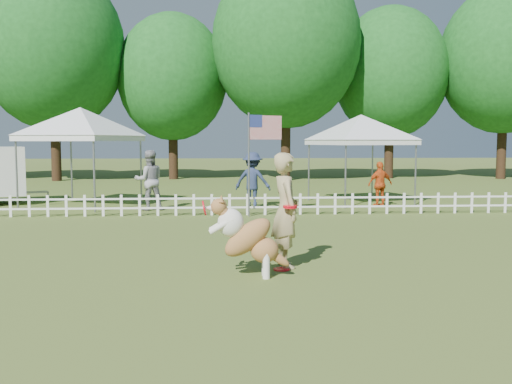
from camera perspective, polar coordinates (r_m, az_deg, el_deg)
ground at (r=9.16m, az=-0.16°, el=-7.99°), size 120.00×120.00×0.00m
picket_fence at (r=16.02m, az=-1.76°, el=-1.26°), size 22.00×0.08×0.60m
handler at (r=9.38m, az=2.99°, el=-1.82°), size 0.56×0.76×1.89m
dog at (r=8.70m, az=-0.71°, el=-4.57°), size 1.20×0.41×1.23m
frisbee_on_turf at (r=9.31m, az=2.58°, el=-7.72°), size 0.31×0.31×0.02m
canopy_tent_left at (r=19.13m, az=-17.06°, el=3.28°), size 3.87×3.87×3.08m
canopy_tent_right at (r=19.52m, az=10.39°, el=3.18°), size 3.50×3.50×2.90m
flag_pole at (r=15.65m, az=-0.73°, el=2.73°), size 1.05×0.54×2.85m
spectator_a at (r=17.43m, az=-10.63°, el=1.16°), size 1.03×0.89×1.81m
spectator_b at (r=17.66m, az=-0.34°, el=1.19°), size 1.27×0.98×1.74m
spectator_c at (r=18.42m, az=12.31°, el=0.76°), size 0.91×0.57×1.44m
tree_left at (r=31.80m, az=-19.61°, el=11.91°), size 7.40×7.40×12.00m
tree_center_left at (r=31.63m, az=-8.35°, el=10.18°), size 6.00×6.00×9.80m
tree_center_right at (r=30.41m, az=3.03°, el=13.09°), size 7.60×7.60×12.60m
tree_right at (r=32.98m, az=13.28°, el=10.41°), size 6.20×6.20×10.40m
tree_far_right at (r=34.35m, az=23.58°, el=10.75°), size 7.00×7.00×11.40m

